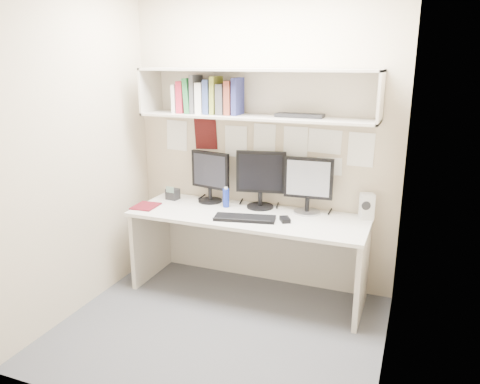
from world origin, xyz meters
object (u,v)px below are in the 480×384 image
at_px(speaker, 367,206).
at_px(desk_phone, 173,194).
at_px(desk, 248,254).
at_px(monitor_right, 308,183).
at_px(monitor_left, 210,175).
at_px(monitor_center, 261,177).
at_px(maroon_notebook, 146,206).
at_px(keyboard, 245,218).

height_order(speaker, desk_phone, speaker).
bearing_deg(speaker, desk, 174.45).
bearing_deg(monitor_right, monitor_left, 176.40).
xyz_separation_m(monitor_left, monitor_center, (0.49, -0.00, 0.02)).
bearing_deg(maroon_notebook, speaker, 8.83).
bearing_deg(keyboard, maroon_notebook, 168.46).
bearing_deg(desk_phone, monitor_right, 10.04).
height_order(desk, maroon_notebook, maroon_notebook).
xyz_separation_m(monitor_left, monitor_right, (0.91, -0.00, 0.01)).
bearing_deg(maroon_notebook, keyboard, -3.01).
relative_size(desk, monitor_center, 3.98).
height_order(monitor_right, keyboard, monitor_right).
bearing_deg(maroon_notebook, desk, 5.87).
height_order(desk, monitor_left, monitor_left).
bearing_deg(speaker, monitor_left, 160.89).
height_order(monitor_left, monitor_right, monitor_right).
xyz_separation_m(monitor_right, keyboard, (-0.43, -0.36, -0.25)).
xyz_separation_m(monitor_center, speaker, (0.91, 0.03, -0.17)).
distance_m(monitor_center, speaker, 0.92).
distance_m(monitor_left, desk_phone, 0.42).
relative_size(monitor_right, desk_phone, 3.61).
bearing_deg(monitor_right, desk, -157.78).
distance_m(monitor_left, monitor_right, 0.91).
height_order(monitor_center, keyboard, monitor_center).
height_order(speaker, maroon_notebook, speaker).
distance_m(desk, monitor_right, 0.80).
bearing_deg(monitor_center, speaker, -9.68).
distance_m(maroon_notebook, desk_phone, 0.32).
bearing_deg(desk_phone, speaker, 10.04).
xyz_separation_m(monitor_center, desk_phone, (-0.84, -0.07, -0.22)).
bearing_deg(maroon_notebook, monitor_right, 11.82).
bearing_deg(monitor_left, maroon_notebook, -130.28).
bearing_deg(monitor_center, desk, -109.67).
height_order(desk, monitor_center, monitor_center).
bearing_deg(desk, maroon_notebook, -171.17).
distance_m(monitor_left, monitor_center, 0.49).
distance_m(desk, monitor_center, 0.67).
distance_m(desk, speaker, 1.08).
bearing_deg(desk, monitor_center, 81.65).
bearing_deg(monitor_left, desk_phone, -157.42).
distance_m(monitor_center, desk_phone, 0.87).
relative_size(desk, monitor_right, 4.19).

